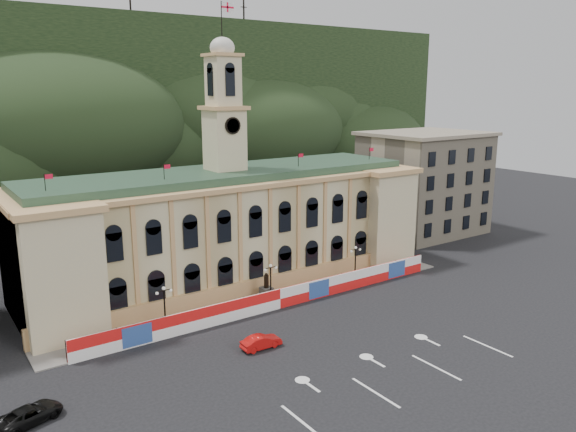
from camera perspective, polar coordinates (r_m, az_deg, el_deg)
ground at (r=58.95m, az=7.62°, el=-13.81°), size 260.00×260.00×0.00m
lane_markings at (r=55.82m, az=11.22°, el=-15.56°), size 26.00×10.00×0.02m
hill_ridge at (r=164.55m, az=-22.59°, el=9.52°), size 230.00×80.00×64.00m
city_hall at (r=77.51m, az=-6.11°, el=-1.01°), size 56.20×17.60×37.10m
side_building_right at (r=106.57m, az=13.64°, el=3.33°), size 21.00×17.00×18.60m
hoarding_fence at (r=69.27m, az=-0.84°, el=-8.37°), size 50.00×0.44×2.50m
pavement at (r=71.75m, az=-2.09°, el=-8.61°), size 56.00×5.50×0.16m
statue at (r=71.55m, az=-2.21°, el=-7.73°), size 1.40×1.40×3.72m
lamp_left at (r=64.03m, az=-12.43°, el=-8.76°), size 1.96×0.44×5.15m
lamp_center at (r=70.12m, az=-1.77°, el=-6.52°), size 1.96×0.44×5.15m
lamp_right at (r=78.26m, az=6.86°, el=-4.52°), size 1.96×0.44×5.15m
red_sedan at (r=59.54m, az=-2.74°, el=-12.65°), size 1.73×4.42×1.43m
black_suv at (r=52.19m, az=-24.75°, el=-17.84°), size 5.43×6.60×1.44m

